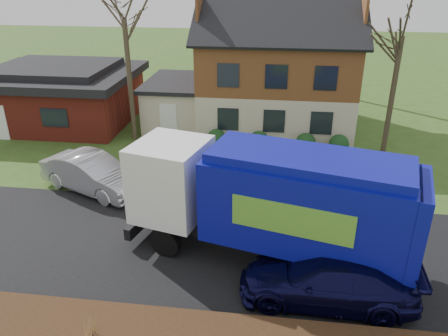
# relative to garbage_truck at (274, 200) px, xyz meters

# --- Properties ---
(ground) EXTENTS (120.00, 120.00, 0.00)m
(ground) POSITION_rel_garbage_truck_xyz_m (-2.23, 0.46, -2.41)
(ground) COLOR #354E1A
(ground) RESTS_ON ground
(road) EXTENTS (80.00, 7.00, 0.02)m
(road) POSITION_rel_garbage_truck_xyz_m (-2.23, 0.46, -2.40)
(road) COLOR black
(road) RESTS_ON ground
(main_house) EXTENTS (12.95, 8.95, 9.26)m
(main_house) POSITION_rel_garbage_truck_xyz_m (-0.74, 14.37, 1.62)
(main_house) COLOR beige
(main_house) RESTS_ON ground
(ranch_house) EXTENTS (9.80, 8.20, 3.70)m
(ranch_house) POSITION_rel_garbage_truck_xyz_m (-14.23, 13.46, -0.59)
(ranch_house) COLOR maroon
(ranch_house) RESTS_ON ground
(garbage_truck) EXTENTS (10.09, 4.91, 4.18)m
(garbage_truck) POSITION_rel_garbage_truck_xyz_m (0.00, 0.00, 0.00)
(garbage_truck) COLOR black
(garbage_truck) RESTS_ON ground
(silver_sedan) EXTENTS (5.40, 3.70, 1.69)m
(silver_sedan) POSITION_rel_garbage_truck_xyz_m (-8.26, 4.22, -1.56)
(silver_sedan) COLOR #B8BAC1
(silver_sedan) RESTS_ON ground
(navy_wagon) EXTENTS (5.45, 2.40, 1.56)m
(navy_wagon) POSITION_rel_garbage_truck_xyz_m (1.74, -1.80, -1.63)
(navy_wagon) COLOR #0B0B33
(navy_wagon) RESTS_ON ground
(tree_front_east) EXTENTS (3.20, 3.20, 8.89)m
(tree_front_east) POSITION_rel_garbage_truck_xyz_m (5.92, 10.80, 4.82)
(tree_front_east) COLOR #433828
(tree_front_east) RESTS_ON ground
(grass_clump_mid) EXTENTS (0.32, 0.26, 0.89)m
(grass_clump_mid) POSITION_rel_garbage_truck_xyz_m (-4.67, -4.48, -1.66)
(grass_clump_mid) COLOR tan
(grass_clump_mid) RESTS_ON mulch_verge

